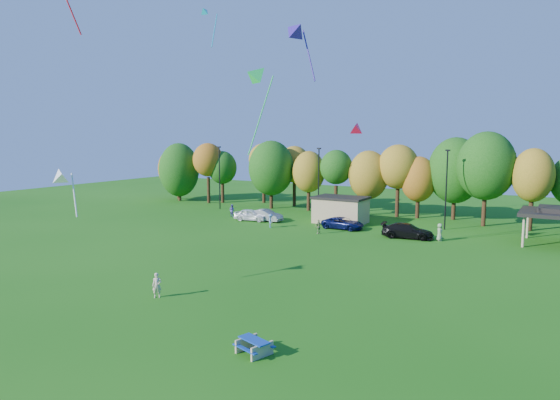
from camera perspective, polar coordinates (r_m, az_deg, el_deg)
The scene contains 19 objects.
ground at distance 25.10m, azimuth -7.81°, elevation -17.76°, with size 160.00×160.00×0.00m, color #19600F.
tree_line at distance 65.24m, azimuth 16.93°, elevation 2.90°, with size 93.57×10.55×11.15m.
lamp_posts at distance 59.30m, azimuth 18.47°, elevation 1.44°, with size 64.50×0.25×9.09m.
utility_building at distance 61.44m, azimuth 6.94°, elevation -1.10°, with size 6.30×4.30×3.25m.
picnic_table at distance 25.48m, azimuth -2.98°, elevation -16.25°, with size 2.02×1.83×0.73m.
kite_flyer at distance 34.32m, azimuth -13.88°, elevation -9.45°, with size 0.60×0.40×1.65m, color beige.
car_a at distance 62.73m, azimuth -3.31°, elevation -1.71°, with size 1.75×4.36×1.49m, color white.
car_b at distance 62.41m, azimuth -1.63°, elevation -1.76°, with size 1.54×4.42×1.46m, color gray.
car_c at distance 57.59m, azimuth 7.19°, elevation -2.65°, with size 2.22×4.81×1.34m, color #0B1246.
car_d at distance 53.73m, azimuth 14.37°, elevation -3.44°, with size 2.16×5.32×1.54m, color black.
far_person_0 at distance 54.54m, azimuth 4.45°, elevation -3.06°, with size 0.91×0.38×1.56m, color #7B8D56.
far_person_3 at distance 57.97m, azimuth -1.08°, elevation -2.39°, with size 1.04×0.60×1.61m, color #5583BC.
far_person_4 at distance 66.17m, azimuth -5.51°, elevation -1.20°, with size 0.79×0.62×1.63m, color #5B4DAA.
far_person_5 at distance 53.24m, azimuth 17.78°, elevation -3.52°, with size 0.88×0.57×1.80m, color #85A470.
kite_0 at distance 29.00m, azimuth 8.73°, elevation 8.28°, with size 1.05×1.25×1.09m.
kite_4 at distance 57.39m, azimuth -8.45°, elevation 20.47°, with size 1.13×2.58×4.31m.
kite_8 at distance 35.61m, azimuth -23.83°, elevation 2.66°, with size 2.25×1.68×3.53m.
kite_10 at distance 40.49m, azimuth -2.43°, elevation 14.15°, with size 2.83×4.23×7.49m.
kite_11 at distance 38.10m, azimuth 1.48°, elevation 18.78°, with size 2.94×2.05×4.65m.
Camera 1 is at (14.22, -17.74, 10.63)m, focal length 32.00 mm.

